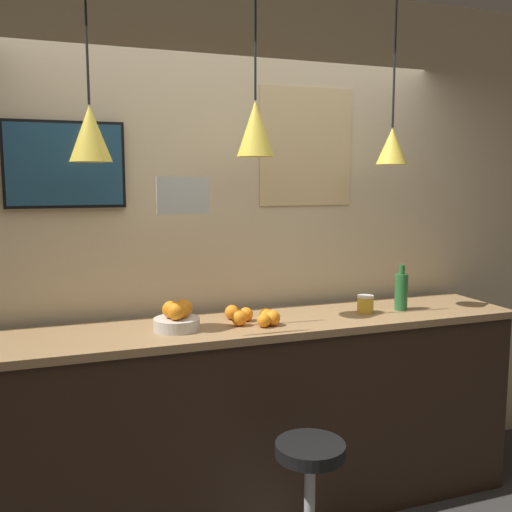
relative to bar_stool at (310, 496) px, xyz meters
The scene contains 13 objects.
back_wall 1.42m from the bar_stool, 93.24° to the left, with size 8.00×0.06×2.90m.
service_counter 0.59m from the bar_stool, 95.44° to the left, with size 2.97×0.55×1.08m.
bar_stool is the anchor object (origin of this frame).
fruit_bowl 1.04m from the bar_stool, 130.95° to the left, with size 0.23×0.23×0.15m.
orange_pile 0.90m from the bar_stool, 98.74° to the left, with size 0.24×0.29×0.08m.
juice_bottle 1.27m from the bar_stool, 33.70° to the left, with size 0.07×0.07×0.26m.
spread_jar 1.09m from the bar_stool, 42.88° to the left, with size 0.09×0.09×0.10m.
pendant_lamp_left 1.94m from the bar_stool, 146.12° to the left, with size 0.20×0.20×0.90m.
pendant_lamp_middle 1.78m from the bar_stool, 95.34° to the left, with size 0.19×0.19×0.87m.
pendant_lamp_right 1.87m from the bar_stool, 37.52° to the left, with size 0.17×0.17×0.90m.
mounted_tv 2.00m from the bar_stool, 137.05° to the left, with size 0.60×0.04×0.44m.
hanging_menu_board 1.48m from the bar_stool, 142.22° to the left, with size 0.24×0.01×0.17m.
wall_poster 1.90m from the bar_stool, 67.08° to the left, with size 0.59×0.01×0.69m.
Camera 1 is at (-0.99, -2.10, 1.82)m, focal length 40.00 mm.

